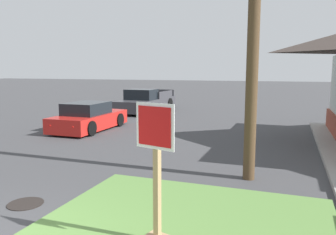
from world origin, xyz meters
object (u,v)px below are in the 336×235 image
object	(u,v)px
parked_sedan_red	(89,118)
pickup_truck_charcoal	(146,102)
stop_sign	(156,178)
manhole_cover	(26,204)

from	to	relation	value
parked_sedan_red	pickup_truck_charcoal	world-z (taller)	pickup_truck_charcoal
stop_sign	manhole_cover	size ratio (longest dim) A/B	3.04
stop_sign	manhole_cover	bearing A→B (deg)	168.68
stop_sign	parked_sedan_red	distance (m)	10.64
parked_sedan_red	pickup_truck_charcoal	bearing A→B (deg)	92.12
stop_sign	manhole_cover	xyz separation A→B (m)	(-3.09, 0.62, -1.08)
stop_sign	pickup_truck_charcoal	distance (m)	16.78
manhole_cover	parked_sedan_red	world-z (taller)	parked_sedan_red
stop_sign	parked_sedan_red	world-z (taller)	stop_sign
manhole_cover	stop_sign	bearing A→B (deg)	-11.32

